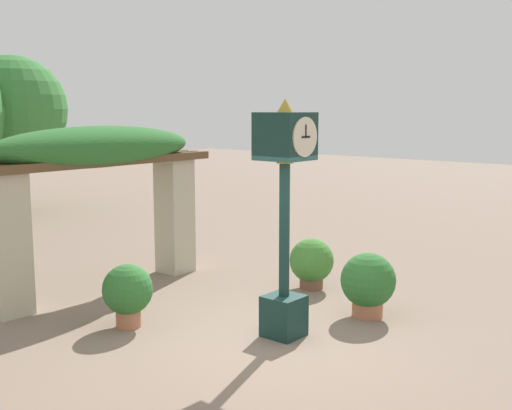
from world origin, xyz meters
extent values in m
plane|color=#7F6B5B|center=(0.00, 0.00, 0.00)|extent=(60.00, 60.00, 0.00)
cube|color=#14332D|center=(0.23, -0.09, 0.29)|extent=(0.49, 0.49, 0.57)
cylinder|color=#14332D|center=(0.23, -0.09, 1.48)|extent=(0.14, 0.14, 1.82)
cylinder|color=gold|center=(0.23, -0.09, 2.42)|extent=(0.23, 0.23, 0.04)
cube|color=#14332D|center=(0.23, -0.09, 2.75)|extent=(0.63, 0.63, 0.63)
cylinder|color=beige|center=(0.23, -0.41, 2.75)|extent=(0.52, 0.02, 0.52)
cylinder|color=beige|center=(0.23, 0.24, 2.75)|extent=(0.52, 0.02, 0.52)
cube|color=black|center=(0.23, -0.43, 2.75)|extent=(0.18, 0.01, 0.02)
cube|color=black|center=(0.23, -0.43, 2.83)|extent=(0.02, 0.01, 0.16)
cone|color=gold|center=(0.23, -0.09, 3.15)|extent=(0.22, 0.22, 0.18)
cube|color=#BCB299|center=(-1.71, 3.68, 1.08)|extent=(0.55, 0.55, 2.17)
cube|color=#BCB299|center=(1.71, 3.68, 1.08)|extent=(0.55, 0.55, 2.17)
cube|color=brown|center=(0.00, 3.41, 2.24)|extent=(4.58, 0.16, 0.14)
cube|color=brown|center=(0.00, 3.68, 2.24)|extent=(4.58, 0.16, 0.14)
cube|color=brown|center=(0.00, 3.96, 2.24)|extent=(4.58, 0.16, 0.14)
ellipsoid|color=#2D6B2D|center=(0.00, 3.68, 2.48)|extent=(3.93, 1.15, 0.70)
cylinder|color=#B26B4C|center=(-0.91, 1.85, 0.14)|extent=(0.36, 0.36, 0.28)
sphere|color=#2D6B2D|center=(-0.91, 1.85, 0.55)|extent=(0.73, 0.73, 0.73)
cylinder|color=#B26B4C|center=(1.70, -0.55, 0.13)|extent=(0.46, 0.46, 0.25)
sphere|color=#2D6B2D|center=(1.70, -0.55, 0.56)|extent=(0.83, 0.83, 0.83)
cylinder|color=brown|center=(2.42, 0.98, 0.11)|extent=(0.41, 0.41, 0.21)
sphere|color=#427F33|center=(2.42, 0.98, 0.50)|extent=(0.77, 0.77, 0.77)
cylinder|color=brown|center=(3.89, 13.21, 0.97)|extent=(0.28, 0.28, 1.95)
sphere|color=#387A38|center=(3.89, 13.21, 3.10)|extent=(3.28, 3.28, 3.28)
camera|label=1|loc=(-6.53, -5.25, 3.11)|focal=45.00mm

